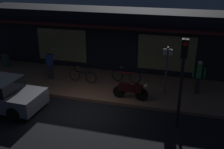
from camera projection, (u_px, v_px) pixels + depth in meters
The scene contains 11 objects.
ground_plane at pixel (81, 112), 11.94m from camera, with size 60.00×60.00×0.00m, color black.
sidewalk_slab at pixel (102, 84), 14.60m from camera, with size 18.00×4.00×0.15m, color brown.
storefront_building at pixel (117, 38), 16.99m from camera, with size 18.00×3.30×3.60m.
motorcycle at pixel (131, 89), 12.60m from camera, with size 1.70×0.55×0.97m.
bicycle_parked at pixel (126, 76), 14.56m from camera, with size 1.66×0.42×0.91m.
bicycle_extra at pixel (83, 76), 14.59m from camera, with size 1.65×0.42×0.91m.
person_photographer at pixel (50, 64), 14.79m from camera, with size 0.41×0.62×1.67m.
person_bystander at pixel (199, 76), 13.12m from camera, with size 0.61×0.39×1.67m.
sign_post at pixel (166, 68), 12.79m from camera, with size 0.44×0.09×2.40m.
trash_bin at pixel (6, 59), 16.92m from camera, with size 0.48×0.48×0.93m.
traffic_light_pole at pixel (183, 69), 9.95m from camera, with size 0.24×0.33×3.60m.
Camera 1 is at (4.16, -9.72, 5.94)m, focal length 43.11 mm.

